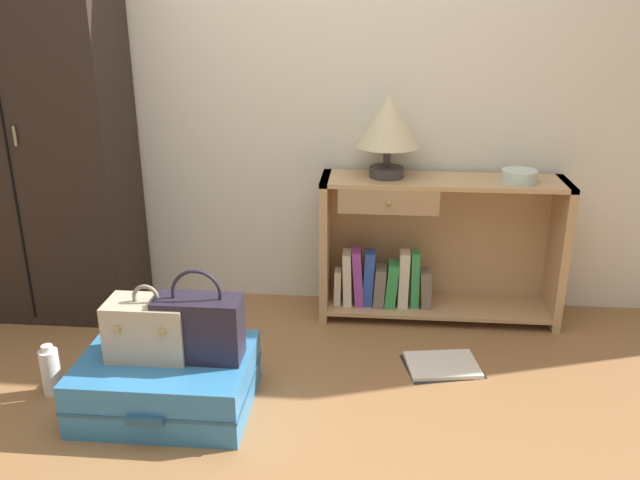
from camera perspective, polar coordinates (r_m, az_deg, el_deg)
name	(u,v)px	position (r m, az deg, el deg)	size (l,w,h in m)	color
ground_plane	(261,471)	(2.43, -5.20, -19.40)	(9.00, 9.00, 0.00)	olive
back_wall	(305,53)	(3.37, -1.34, 15.95)	(6.40, 0.10, 2.60)	silver
wardrobe	(30,126)	(3.53, -23.93, 9.03)	(0.91, 0.47, 1.94)	black
bookshelf	(426,251)	(3.36, 9.24, -0.95)	(1.20, 0.32, 0.73)	tan
table_lamp	(388,123)	(3.18, 5.97, 10.07)	(0.31, 0.31, 0.40)	#3D3838
bowl	(519,176)	(3.26, 16.97, 5.36)	(0.17, 0.17, 0.06)	silver
suitcase_large	(167,381)	(2.75, -13.17, -11.91)	(0.68, 0.54, 0.23)	teal
train_case	(149,328)	(2.66, -14.70, -7.44)	(0.32, 0.19, 0.30)	#B7A88E
handbag	(199,327)	(2.60, -10.52, -7.45)	(0.33, 0.15, 0.37)	#231E2D
bottle	(51,371)	(2.98, -22.43, -10.49)	(0.08, 0.08, 0.22)	white
open_book_on_floor	(442,365)	(3.04, 10.60, -10.68)	(0.38, 0.32, 0.02)	white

